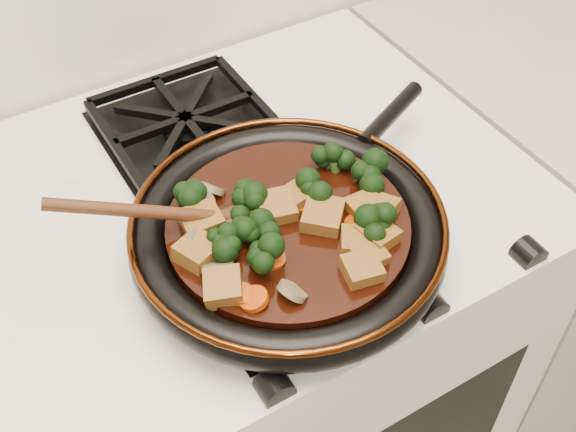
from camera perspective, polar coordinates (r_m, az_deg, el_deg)
stove at (r=1.30m, az=-3.23°, el=-12.31°), size 0.76×0.60×0.90m
burner_grate_front at (r=0.85m, az=0.02°, el=-3.03°), size 0.23×0.23×0.03m
burner_grate_back at (r=1.03m, az=-8.05°, el=7.22°), size 0.23×0.23×0.03m
skillet at (r=0.83m, az=0.08°, el=-1.16°), size 0.47×0.37×0.05m
braising_sauce at (r=0.83m, az=0.00°, el=-1.00°), size 0.28×0.28×0.02m
tofu_cube_0 at (r=0.84m, az=0.84°, el=1.59°), size 0.04×0.04×0.03m
tofu_cube_1 at (r=0.83m, az=6.12°, el=0.69°), size 0.04×0.04×0.02m
tofu_cube_2 at (r=0.79m, az=5.31°, el=-2.14°), size 0.05×0.05×0.02m
tofu_cube_3 at (r=0.80m, az=7.01°, el=-1.49°), size 0.05×0.05×0.02m
tofu_cube_4 at (r=0.78m, az=6.23°, el=-3.07°), size 0.04×0.04×0.03m
tofu_cube_5 at (r=0.75m, az=-5.12°, el=-5.63°), size 0.05×0.05×0.03m
tofu_cube_6 at (r=0.83m, az=-0.93°, el=0.64°), size 0.05×0.05×0.03m
tofu_cube_7 at (r=0.82m, az=-6.82°, el=-0.48°), size 0.05×0.05×0.03m
tofu_cube_8 at (r=0.77m, az=5.84°, el=-4.25°), size 0.05×0.05×0.02m
tofu_cube_9 at (r=0.79m, az=-7.17°, el=-2.81°), size 0.06×0.05×0.03m
tofu_cube_10 at (r=0.83m, az=7.35°, el=0.52°), size 0.05×0.05×0.03m
tofu_cube_11 at (r=0.82m, az=2.76°, el=-0.04°), size 0.06×0.06×0.03m
broccoli_floret_0 at (r=0.84m, az=2.45°, el=2.11°), size 0.08×0.08×0.05m
broccoli_floret_1 at (r=0.80m, az=-2.68°, el=-1.28°), size 0.07×0.07×0.07m
broccoli_floret_2 at (r=0.84m, az=-7.79°, el=1.35°), size 0.08×0.09×0.07m
broccoli_floret_3 at (r=0.79m, az=-4.95°, el=-2.18°), size 0.08×0.09×0.07m
broccoli_floret_4 at (r=0.78m, az=-5.18°, el=-2.74°), size 0.08×0.08×0.06m
broccoli_floret_5 at (r=0.83m, az=-3.43°, el=0.86°), size 0.08×0.08×0.06m
broccoli_floret_6 at (r=0.88m, az=3.77°, el=4.19°), size 0.08×0.07×0.07m
broccoli_floret_7 at (r=0.81m, az=7.08°, el=-0.72°), size 0.09×0.09×0.07m
broccoli_floret_8 at (r=0.86m, az=6.68°, el=3.06°), size 0.08×0.07×0.07m
broccoli_floret_9 at (r=0.77m, az=-1.54°, el=-3.27°), size 0.08×0.08×0.07m
carrot_coin_0 at (r=0.84m, az=1.03°, el=1.04°), size 0.03×0.03×0.02m
carrot_coin_1 at (r=0.75m, az=-2.72°, el=-6.56°), size 0.03×0.03×0.02m
carrot_coin_2 at (r=0.81m, az=6.95°, el=-1.11°), size 0.03×0.03×0.01m
carrot_coin_3 at (r=0.75m, az=-3.66°, el=-6.18°), size 0.03×0.03×0.01m
carrot_coin_4 at (r=0.82m, az=5.49°, el=-0.43°), size 0.03×0.03×0.02m
carrot_coin_5 at (r=0.78m, az=-1.31°, el=-3.33°), size 0.03×0.03×0.02m
mushroom_slice_0 at (r=0.84m, az=-6.92°, el=0.93°), size 0.04×0.03×0.03m
mushroom_slice_1 at (r=0.75m, az=0.34°, el=-5.96°), size 0.04×0.04×0.03m
mushroom_slice_2 at (r=0.80m, az=-6.98°, el=-2.11°), size 0.04×0.04×0.03m
mushroom_slice_3 at (r=0.77m, az=-5.63°, el=-4.01°), size 0.05×0.04×0.03m
mushroom_slice_4 at (r=0.85m, az=-6.13°, el=2.19°), size 0.04×0.04×0.03m
wooden_spoon at (r=0.81m, az=-7.86°, el=0.11°), size 0.14×0.07×0.21m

